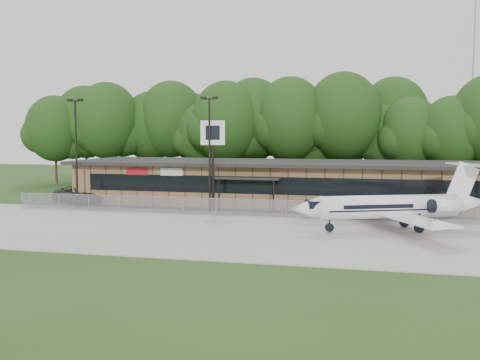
% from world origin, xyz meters
% --- Properties ---
extents(ground, '(160.00, 160.00, 0.00)m').
position_xyz_m(ground, '(0.00, 0.00, 0.00)').
color(ground, '#254318').
rests_on(ground, ground).
extents(apron, '(64.00, 18.00, 0.08)m').
position_xyz_m(apron, '(0.00, 8.00, 0.04)').
color(apron, '#9E9B93').
rests_on(apron, ground).
extents(parking_lot, '(50.00, 9.00, 0.06)m').
position_xyz_m(parking_lot, '(0.00, 19.50, 0.03)').
color(parking_lot, '#383835').
rests_on(parking_lot, ground).
extents(terminal, '(41.00, 11.65, 4.30)m').
position_xyz_m(terminal, '(-0.00, 23.94, 2.18)').
color(terminal, brown).
rests_on(terminal, ground).
extents(fence, '(46.00, 0.04, 1.52)m').
position_xyz_m(fence, '(0.00, 15.00, 0.78)').
color(fence, gray).
rests_on(fence, ground).
extents(treeline, '(72.00, 12.00, 15.00)m').
position_xyz_m(treeline, '(0.00, 42.00, 7.50)').
color(treeline, '#123410').
rests_on(treeline, ground).
extents(radio_mast, '(0.20, 0.20, 25.00)m').
position_xyz_m(radio_mast, '(22.00, 48.00, 12.50)').
color(radio_mast, gray).
rests_on(radio_mast, ground).
extents(light_pole_left, '(1.55, 0.30, 10.23)m').
position_xyz_m(light_pole_left, '(-18.00, 16.50, 5.98)').
color(light_pole_left, black).
rests_on(light_pole_left, ground).
extents(light_pole_mid, '(1.55, 0.30, 10.23)m').
position_xyz_m(light_pole_mid, '(-5.00, 16.50, 5.98)').
color(light_pole_mid, black).
rests_on(light_pole_mid, ground).
extents(business_jet, '(14.36, 12.82, 4.94)m').
position_xyz_m(business_jet, '(10.49, 10.70, 1.76)').
color(business_jet, white).
rests_on(business_jet, ground).
extents(suv, '(6.86, 5.27, 1.73)m').
position_xyz_m(suv, '(-19.57, 19.72, 0.87)').
color(suv, '#2F2F31').
rests_on(suv, ground).
extents(pole_sign, '(2.13, 0.76, 8.16)m').
position_xyz_m(pole_sign, '(-4.79, 16.80, 6.24)').
color(pole_sign, black).
rests_on(pole_sign, ground).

